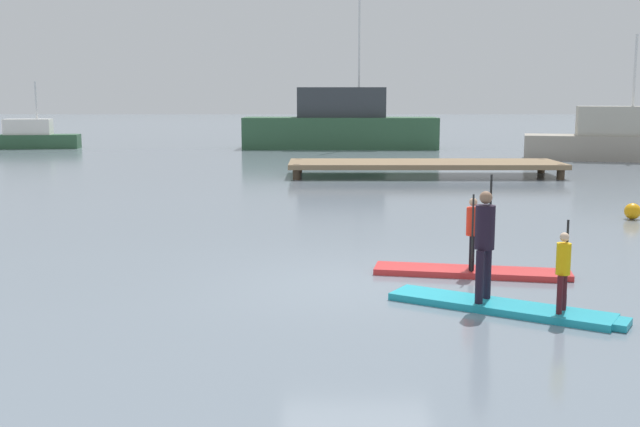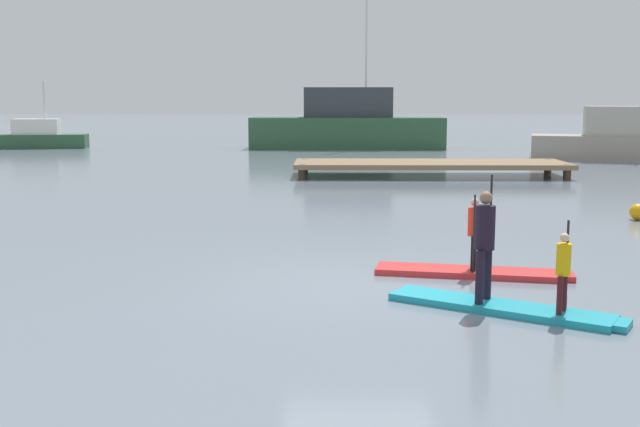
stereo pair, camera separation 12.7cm
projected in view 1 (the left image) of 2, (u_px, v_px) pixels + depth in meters
The scene contains 11 objects.
ground_plane at pixel (361, 284), 12.05m from camera, with size 240.00×240.00×0.00m, color slate.
paddleboard_near at pixel (473, 272), 12.64m from camera, with size 3.25×1.23×0.10m.
paddler_child_solo at pixel (475, 229), 12.53m from camera, with size 0.24×0.41×1.27m.
paddleboard_far at pixel (506, 307), 10.51m from camera, with size 3.06×2.14×0.10m.
paddler_adult at pixel (487, 238), 10.54m from camera, with size 0.37×0.44×1.76m.
paddler_child_front at pixel (566, 268), 10.03m from camera, with size 0.26×0.34×1.21m.
fishing_boat_white_large at pixel (343, 126), 43.73m from camera, with size 11.04×3.22×10.21m.
fishing_boat_green_midground at pixel (29, 137), 43.72m from camera, with size 6.03×2.04×3.79m.
motor_boat_small_navy at pixel (614, 140), 35.52m from camera, with size 8.07×4.24×5.75m.
floating_dock at pixel (426, 164), 28.38m from camera, with size 10.03×3.01×0.54m.
mooring_buoy_mid at pixel (635, 211), 18.37m from camera, with size 0.39×0.39×0.39m, color orange.
Camera 1 is at (-0.61, -11.74, 2.92)m, focal length 42.90 mm.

